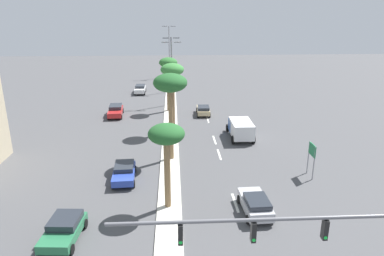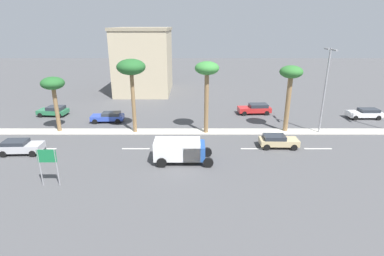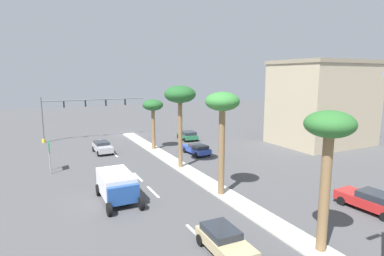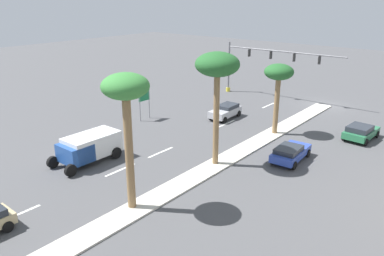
% 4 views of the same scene
% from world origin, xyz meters
% --- Properties ---
extents(ground_plane, '(160.00, 160.00, 0.00)m').
position_xyz_m(ground_plane, '(0.00, 26.51, 0.00)').
color(ground_plane, '#4C4C4F').
extents(median_curb, '(1.80, 68.17, 0.12)m').
position_xyz_m(median_curb, '(0.00, 34.08, 0.06)').
color(median_curb, beige).
rests_on(median_curb, ground).
extents(lane_stripe_rear, '(0.20, 2.80, 0.01)m').
position_xyz_m(lane_stripe_rear, '(5.00, 4.00, 0.01)').
color(lane_stripe_rear, silver).
rests_on(lane_stripe_rear, ground).
extents(lane_stripe_mid, '(0.20, 2.80, 0.01)m').
position_xyz_m(lane_stripe_mid, '(5.00, 12.59, 0.01)').
color(lane_stripe_mid, silver).
rests_on(lane_stripe_mid, ground).
extents(lane_stripe_near, '(0.20, 2.80, 0.01)m').
position_xyz_m(lane_stripe_near, '(5.00, 22.11, 0.01)').
color(lane_stripe_near, silver).
rests_on(lane_stripe_near, ground).
extents(lane_stripe_far, '(0.20, 2.80, 0.01)m').
position_xyz_m(lane_stripe_far, '(5.00, 26.38, 0.01)').
color(lane_stripe_far, silver).
rests_on(lane_stripe_far, ground).
extents(lane_stripe_trailing, '(0.20, 2.80, 0.01)m').
position_xyz_m(lane_stripe_trailing, '(5.00, 34.22, 0.01)').
color(lane_stripe_trailing, silver).
rests_on(lane_stripe_trailing, ground).
extents(traffic_signal_gantry, '(15.15, 0.53, 6.49)m').
position_xyz_m(traffic_signal_gantry, '(8.41, 1.21, 4.21)').
color(traffic_signal_gantry, slate).
rests_on(traffic_signal_gantry, ground).
extents(directional_road_sign, '(0.10, 1.45, 3.04)m').
position_xyz_m(directional_road_sign, '(12.30, 16.74, 2.19)').
color(directional_road_sign, gray).
rests_on(directional_road_sign, ground).
extents(commercial_building, '(12.61, 9.68, 11.47)m').
position_xyz_m(commercial_building, '(-22.30, 19.12, 5.75)').
color(commercial_building, tan).
rests_on(commercial_building, ground).
extents(palm_tree_right, '(2.59, 2.59, 6.37)m').
position_xyz_m(palm_tree_right, '(-0.10, 12.24, 5.46)').
color(palm_tree_right, olive).
rests_on(palm_tree_right, median_curb).
extents(palm_tree_trailing, '(3.15, 3.15, 8.36)m').
position_xyz_m(palm_tree_trailing, '(0.17, 21.20, 7.33)').
color(palm_tree_trailing, olive).
rests_on(palm_tree_trailing, median_curb).
extents(palm_tree_left, '(2.66, 2.66, 8.12)m').
position_xyz_m(palm_tree_left, '(0.36, 29.46, 6.97)').
color(palm_tree_left, olive).
rests_on(palm_tree_left, median_curb).
extents(palm_tree_center, '(2.56, 2.56, 7.60)m').
position_xyz_m(palm_tree_center, '(-0.20, 38.84, 6.39)').
color(palm_tree_center, olive).
rests_on(palm_tree_center, median_curb).
extents(sedan_red_right, '(2.20, 4.61, 1.44)m').
position_xyz_m(sedan_red_right, '(-7.57, 36.75, 0.77)').
color(sedan_red_right, red).
rests_on(sedan_red_right, ground).
extents(sedan_green_mid, '(2.32, 3.98, 1.34)m').
position_xyz_m(sedan_green_mid, '(-6.66, 8.74, 0.73)').
color(sedan_green_mid, '#287047').
rests_on(sedan_green_mid, ground).
extents(sedan_silver_rear, '(2.00, 4.02, 1.37)m').
position_xyz_m(sedan_silver_rear, '(6.17, 11.09, 0.75)').
color(sedan_silver_rear, '#B2B2B7').
rests_on(sedan_silver_rear, ground).
extents(sedan_tan_inboard, '(1.93, 3.93, 1.31)m').
position_xyz_m(sedan_tan_inboard, '(4.58, 36.63, 0.71)').
color(sedan_tan_inboard, tan).
rests_on(sedan_tan_inboard, ground).
extents(sedan_blue_center, '(2.11, 4.18, 1.26)m').
position_xyz_m(sedan_blue_center, '(-3.91, 17.01, 0.70)').
color(sedan_blue_center, '#2D47AD').
rests_on(sedan_blue_center, ground).
extents(box_truck, '(2.54, 5.31, 2.09)m').
position_xyz_m(box_truck, '(8.02, 26.93, 1.20)').
color(box_truck, '#234C99').
rests_on(box_truck, ground).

